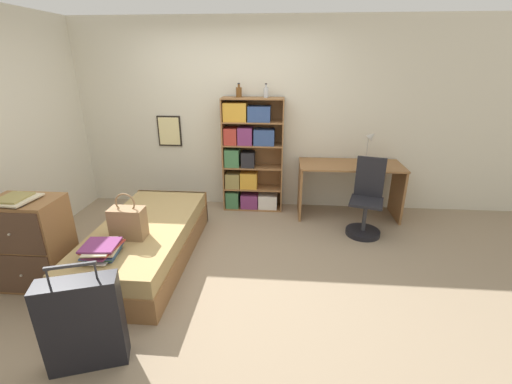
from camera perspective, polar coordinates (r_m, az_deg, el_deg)
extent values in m
plane|color=gray|center=(3.83, -6.90, -11.41)|extent=(14.00, 14.00, 0.00)
cube|color=beige|center=(4.95, -3.74, 12.38)|extent=(10.00, 0.06, 2.60)
cube|color=black|center=(5.16, -14.23, 9.82)|extent=(0.34, 0.02, 0.43)
cube|color=beige|center=(5.15, -14.27, 9.80)|extent=(0.30, 0.01, 0.39)
cube|color=olive|center=(3.98, -17.76, -8.99)|extent=(0.93, 1.99, 0.25)
cube|color=tan|center=(3.88, -18.11, -6.28)|extent=(0.90, 1.96, 0.18)
cube|color=olive|center=(4.75, -13.64, -2.28)|extent=(0.93, 0.04, 0.42)
cube|color=#93704C|center=(3.55, -20.55, -4.87)|extent=(0.33, 0.18, 0.31)
torus|color=#93704C|center=(3.46, -20.99, -1.71)|extent=(0.20, 0.02, 0.20)
cube|color=#334C84|center=(3.39, -24.20, -9.52)|extent=(0.29, 0.29, 0.01)
cube|color=silver|center=(3.38, -24.31, -9.42)|extent=(0.24, 0.37, 0.01)
cube|color=#427A4C|center=(3.36, -23.91, -9.26)|extent=(0.25, 0.29, 0.02)
cube|color=#334C84|center=(3.37, -24.26, -8.93)|extent=(0.31, 0.33, 0.01)
cube|color=#7A336B|center=(3.35, -24.07, -8.79)|extent=(0.23, 0.37, 0.01)
cube|color=beige|center=(3.35, -24.02, -8.49)|extent=(0.29, 0.32, 0.02)
cube|color=#B2382D|center=(3.33, -24.21, -8.33)|extent=(0.30, 0.34, 0.01)
cube|color=beige|center=(3.32, -24.58, -8.26)|extent=(0.27, 0.38, 0.01)
cube|color=#7A336B|center=(3.32, -24.52, -8.03)|extent=(0.32, 0.30, 0.02)
cube|color=black|center=(2.80, -26.81, -19.02)|extent=(0.55, 0.34, 0.70)
cylinder|color=#2D2D33|center=(2.61, -31.43, -11.98)|extent=(0.01, 0.01, 0.12)
cylinder|color=#2D2D33|center=(2.53, -25.16, -11.77)|extent=(0.01, 0.01, 0.12)
cube|color=#2D2D33|center=(2.54, -28.58, -10.75)|extent=(0.30, 0.12, 0.02)
cube|color=olive|center=(3.89, -33.16, -7.08)|extent=(0.61, 0.42, 0.88)
cube|color=#513828|center=(3.84, -34.44, -11.32)|extent=(0.57, 0.01, 0.40)
sphere|color=#B2A893|center=(3.83, -34.54, -11.41)|extent=(0.02, 0.02, 0.02)
cube|color=#513828|center=(3.66, -35.79, -5.68)|extent=(0.57, 0.01, 0.40)
sphere|color=#B2A893|center=(3.65, -35.90, -5.77)|extent=(0.02, 0.02, 0.02)
cube|color=#232328|center=(3.71, -35.20, -1.19)|extent=(0.30, 0.31, 0.01)
cube|color=beige|center=(3.69, -35.02, -1.01)|extent=(0.33, 0.36, 0.01)
cube|color=#99894C|center=(3.70, -35.40, -0.77)|extent=(0.23, 0.26, 0.02)
cube|color=olive|center=(4.88, -5.34, 6.13)|extent=(0.02, 0.29, 1.59)
cube|color=olive|center=(4.81, 4.39, 5.94)|extent=(0.02, 0.29, 1.59)
cube|color=olive|center=(4.97, -0.36, 6.48)|extent=(0.84, 0.01, 1.59)
cube|color=olive|center=(5.09, -0.48, -2.49)|extent=(0.80, 0.29, 0.02)
cube|color=olive|center=(4.98, -0.49, 0.76)|extent=(0.80, 0.29, 0.02)
cube|color=olive|center=(4.88, -0.50, 4.26)|extent=(0.80, 0.29, 0.02)
cube|color=olive|center=(4.79, -0.51, 7.89)|extent=(0.80, 0.29, 0.02)
cube|color=olive|center=(4.73, -0.53, 11.63)|extent=(0.80, 0.29, 0.02)
cube|color=olive|center=(4.69, -0.54, 15.35)|extent=(0.80, 0.29, 0.02)
cube|color=#427A4C|center=(5.06, -3.88, -1.08)|extent=(0.18, 0.22, 0.24)
cube|color=#7A336B|center=(5.04, -1.07, -1.38)|extent=(0.24, 0.22, 0.20)
cube|color=silver|center=(5.02, 1.98, -1.47)|extent=(0.27, 0.22, 0.20)
cube|color=#99894C|center=(4.96, -3.86, 2.04)|extent=(0.20, 0.22, 0.21)
cube|color=gold|center=(4.93, -1.18, 2.07)|extent=(0.24, 0.22, 0.23)
cube|color=#427A4C|center=(4.86, -3.96, 5.79)|extent=(0.20, 0.22, 0.25)
cube|color=#232328|center=(4.84, -1.30, 5.52)|extent=(0.18, 0.22, 0.21)
cube|color=#B2382D|center=(4.79, -4.20, 9.31)|extent=(0.18, 0.22, 0.23)
cube|color=#7A336B|center=(4.76, -1.79, 9.36)|extent=(0.20, 0.22, 0.24)
cube|color=#334C84|center=(4.74, 1.38, 9.18)|extent=(0.28, 0.22, 0.22)
cube|color=gold|center=(4.72, -3.47, 13.20)|extent=(0.31, 0.22, 0.25)
cube|color=#334C84|center=(4.69, 0.55, 12.93)|extent=(0.30, 0.22, 0.20)
cylinder|color=brown|center=(4.74, -2.87, 16.27)|extent=(0.08, 0.08, 0.13)
cylinder|color=brown|center=(4.74, -2.89, 17.28)|extent=(0.03, 0.03, 0.04)
cylinder|color=#232328|center=(4.73, -2.89, 17.61)|extent=(0.03, 0.03, 0.01)
cylinder|color=#B7BCC1|center=(4.69, 1.68, 16.24)|extent=(0.06, 0.06, 0.13)
cylinder|color=#B7BCC1|center=(4.69, 1.69, 17.25)|extent=(0.03, 0.03, 0.04)
cylinder|color=#232328|center=(4.69, 1.69, 17.58)|extent=(0.03, 0.03, 0.01)
cube|color=olive|center=(4.77, 15.53, 4.36)|extent=(1.36, 0.59, 0.02)
cube|color=olive|center=(4.81, 7.33, 0.40)|extent=(0.03, 0.55, 0.72)
cube|color=olive|center=(5.05, 22.50, -0.06)|extent=(0.03, 0.55, 0.72)
cylinder|color=#ADA89E|center=(4.82, 17.75, 4.56)|extent=(0.13, 0.13, 0.02)
cylinder|color=#ADA89E|center=(4.78, 17.99, 6.61)|extent=(0.02, 0.02, 0.34)
cone|color=#ADA89E|center=(4.75, 18.71, 8.85)|extent=(0.15, 0.11, 0.15)
cylinder|color=black|center=(4.53, 17.34, -6.41)|extent=(0.42, 0.42, 0.06)
cylinder|color=#333338|center=(4.45, 17.59, -4.30)|extent=(0.05, 0.05, 0.43)
cube|color=black|center=(4.36, 17.92, -1.58)|extent=(0.48, 0.48, 0.03)
cube|color=black|center=(4.44, 18.48, 2.40)|extent=(0.34, 0.14, 0.50)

